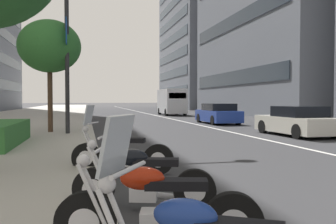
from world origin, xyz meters
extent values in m
cube|color=#B2ADA3|center=(30.00, 11.98, 0.07)|extent=(160.00, 10.72, 0.15)
cube|color=silver|center=(35.00, 0.00, 0.00)|extent=(110.00, 0.16, 0.01)
ellipsoid|color=navy|center=(-0.32, 6.31, 0.78)|extent=(0.43, 0.52, 0.24)
cylinder|color=silver|center=(-0.12, 6.67, 1.08)|extent=(0.54, 0.33, 0.04)
sphere|color=silver|center=(-0.03, 6.83, 0.96)|extent=(0.14, 0.14, 0.14)
cube|color=#B2BCC6|center=(-0.07, 6.76, 1.26)|extent=(0.44, 0.32, 0.44)
cylinder|color=black|center=(1.07, 6.99, 0.32)|extent=(0.27, 0.65, 0.64)
cylinder|color=silver|center=(1.07, 6.99, 0.32)|extent=(0.20, 0.34, 0.32)
cylinder|color=black|center=(0.71, 5.51, 0.32)|extent=(0.27, 0.65, 0.64)
cylinder|color=silver|center=(0.71, 5.51, 0.32)|extent=(0.20, 0.34, 0.32)
cube|color=silver|center=(0.89, 6.25, 0.30)|extent=(0.34, 0.43, 0.28)
cube|color=black|center=(0.85, 6.08, 0.72)|extent=(0.37, 0.67, 0.10)
ellipsoid|color=#991E0A|center=(0.93, 6.42, 0.78)|extent=(0.34, 0.50, 0.24)
cylinder|color=silver|center=(0.99, 6.93, 0.63)|extent=(0.12, 0.32, 0.64)
cylinder|color=silver|center=(1.12, 6.89, 0.63)|extent=(0.12, 0.32, 0.64)
cylinder|color=silver|center=(1.04, 6.83, 1.08)|extent=(0.59, 0.18, 0.04)
sphere|color=silver|center=(1.08, 7.01, 0.96)|extent=(0.14, 0.14, 0.14)
cylinder|color=black|center=(2.57, 6.88, 0.30)|extent=(0.29, 0.62, 0.61)
cylinder|color=silver|center=(2.57, 6.88, 0.30)|extent=(0.21, 0.33, 0.30)
cylinder|color=black|center=(2.14, 5.48, 0.30)|extent=(0.29, 0.62, 0.61)
cylinder|color=silver|center=(2.14, 5.48, 0.30)|extent=(0.21, 0.33, 0.30)
cube|color=silver|center=(2.36, 6.18, 0.29)|extent=(0.36, 0.44, 0.28)
cube|color=black|center=(2.30, 6.01, 0.70)|extent=(0.40, 0.68, 0.10)
ellipsoid|color=black|center=(2.41, 6.34, 0.76)|extent=(0.36, 0.51, 0.24)
cylinder|color=silver|center=(2.48, 6.82, 0.61)|extent=(0.13, 0.32, 0.64)
cylinder|color=silver|center=(2.61, 6.78, 0.61)|extent=(0.13, 0.32, 0.64)
cylinder|color=silver|center=(2.52, 6.72, 1.06)|extent=(0.58, 0.21, 0.04)
sphere|color=silver|center=(2.58, 6.90, 0.94)|extent=(0.14, 0.14, 0.14)
cylinder|color=silver|center=(2.41, 5.87, 0.18)|extent=(0.29, 0.68, 0.16)
cylinder|color=black|center=(5.32, 6.97, 0.32)|extent=(0.34, 0.65, 0.65)
cylinder|color=silver|center=(5.32, 6.97, 0.32)|extent=(0.24, 0.35, 0.32)
cylinder|color=black|center=(4.77, 5.48, 0.32)|extent=(0.34, 0.65, 0.65)
cylinder|color=silver|center=(4.77, 5.48, 0.32)|extent=(0.24, 0.35, 0.32)
cube|color=silver|center=(5.05, 6.23, 0.31)|extent=(0.38, 0.45, 0.28)
cube|color=black|center=(4.98, 6.06, 0.72)|extent=(0.43, 0.68, 0.10)
ellipsoid|color=brown|center=(5.10, 6.38, 0.78)|extent=(0.39, 0.51, 0.24)
cylinder|color=silver|center=(5.23, 6.92, 0.63)|extent=(0.15, 0.31, 0.64)
cylinder|color=silver|center=(5.36, 6.87, 0.63)|extent=(0.15, 0.31, 0.64)
cylinder|color=silver|center=(5.27, 6.82, 1.08)|extent=(0.57, 0.24, 0.04)
sphere|color=silver|center=(5.33, 6.99, 0.96)|extent=(0.14, 0.14, 0.14)
cube|color=#B2BCC6|center=(5.30, 6.91, 1.26)|extent=(0.45, 0.27, 0.44)
cylinder|color=silver|center=(5.08, 5.91, 0.19)|extent=(0.32, 0.67, 0.16)
cube|color=beige|center=(11.76, -2.18, 0.50)|extent=(4.26, 1.98, 0.70)
cube|color=black|center=(11.54, -2.19, 1.08)|extent=(1.99, 1.76, 0.46)
cylinder|color=black|center=(13.12, -1.29, 0.31)|extent=(0.63, 0.24, 0.62)
cylinder|color=black|center=(13.17, -2.99, 0.31)|extent=(0.63, 0.24, 0.62)
cylinder|color=black|center=(10.35, -1.38, 0.31)|extent=(0.63, 0.24, 0.62)
cylinder|color=black|center=(10.40, -3.07, 0.31)|extent=(0.63, 0.24, 0.62)
cube|color=navy|center=(20.24, -1.67, 0.52)|extent=(4.31, 1.87, 0.74)
cube|color=black|center=(20.07, -1.68, 1.12)|extent=(2.24, 1.71, 0.46)
cylinder|color=black|center=(21.65, -0.83, 0.31)|extent=(0.62, 0.23, 0.62)
cylinder|color=black|center=(21.67, -2.50, 0.31)|extent=(0.62, 0.23, 0.62)
cylinder|color=black|center=(18.82, -0.85, 0.31)|extent=(0.62, 0.23, 0.62)
cylinder|color=black|center=(18.83, -2.52, 0.31)|extent=(0.62, 0.23, 0.62)
cube|color=silver|center=(34.33, -1.85, 1.46)|extent=(5.05, 2.11, 2.49)
cube|color=black|center=(31.83, -1.84, 2.01)|extent=(0.04, 1.77, 0.56)
cylinder|color=black|center=(36.04, -0.89, 0.36)|extent=(0.72, 0.26, 0.72)
cylinder|color=black|center=(36.04, -2.80, 0.36)|extent=(0.72, 0.26, 0.72)
cylinder|color=black|center=(32.61, -0.89, 0.36)|extent=(0.72, 0.26, 0.72)
cylinder|color=black|center=(32.61, -2.80, 0.36)|extent=(0.72, 0.26, 0.72)
cylinder|color=#232326|center=(13.40, 7.74, 4.71)|extent=(0.18, 0.18, 9.13)
cube|color=#194C99|center=(13.05, 7.74, 4.46)|extent=(0.56, 0.03, 1.10)
cube|color=#194C99|center=(13.75, 7.74, 4.46)|extent=(0.56, 0.03, 1.10)
cube|color=#337033|center=(9.73, 9.61, 0.51)|extent=(4.53, 1.10, 0.71)
cylinder|color=#473323|center=(14.31, 8.53, 1.55)|extent=(0.22, 0.22, 2.80)
ellipsoid|color=#2D6B2D|center=(14.31, 8.53, 3.98)|extent=(2.76, 2.76, 2.34)
cube|color=#2D3842|center=(34.29, -8.58, 3.95)|extent=(22.91, 0.08, 1.50)
cube|color=#2D3842|center=(34.29, -8.58, 10.02)|extent=(22.91, 0.08, 1.50)
cube|color=slate|center=(62.63, -16.44, 20.22)|extent=(23.42, 15.64, 40.43)
cube|color=#384756|center=(62.63, -8.58, 3.23)|extent=(21.08, 0.08, 1.50)
cube|color=#384756|center=(62.63, -8.58, 6.40)|extent=(21.08, 0.08, 1.50)
cube|color=#384756|center=(62.63, -8.58, 9.56)|extent=(21.08, 0.08, 1.50)
cube|color=#384756|center=(62.63, -8.58, 12.72)|extent=(21.08, 0.08, 1.50)
cube|color=#384756|center=(62.63, -8.58, 15.88)|extent=(21.08, 0.08, 1.50)
cube|color=#384756|center=(62.63, -8.58, 19.04)|extent=(21.08, 0.08, 1.50)
cube|color=#384756|center=(51.55, 18.30, 3.79)|extent=(30.20, 0.08, 1.50)
cube|color=#384756|center=(51.55, 18.30, 7.49)|extent=(30.20, 0.08, 1.50)
cube|color=#384756|center=(51.55, 18.30, 11.19)|extent=(30.20, 0.08, 1.50)
cube|color=#384756|center=(51.55, 18.30, 14.89)|extent=(30.20, 0.08, 1.50)
camera|label=1|loc=(-2.74, 6.98, 1.58)|focal=38.84mm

